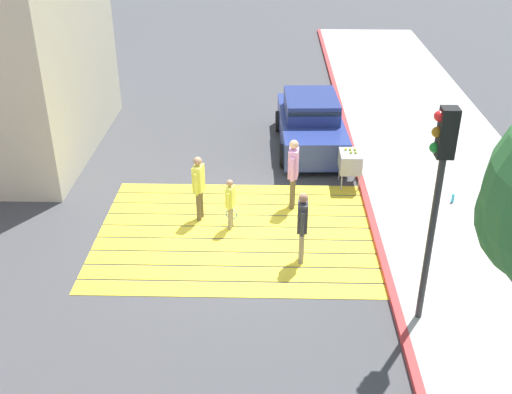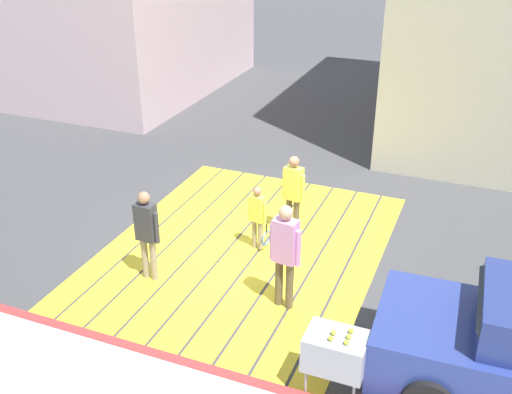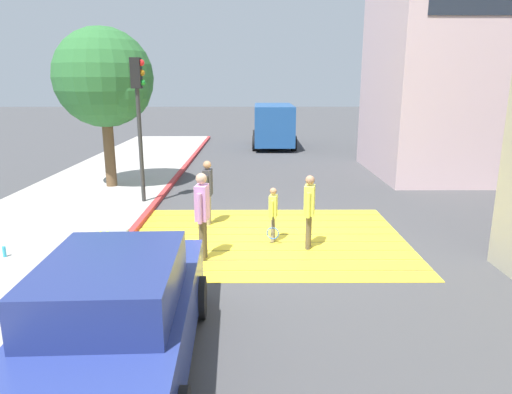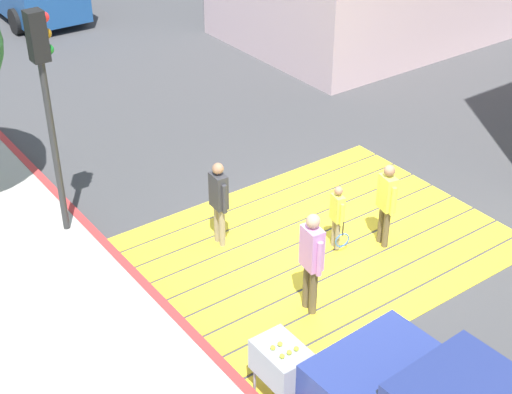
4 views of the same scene
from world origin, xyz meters
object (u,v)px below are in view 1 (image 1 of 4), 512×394
car_parked_near_curb (311,124)px  traffic_light_corner (439,177)px  pedestrian_adult_lead (199,184)px  pedestrian_adult_side (302,223)px  pedestrian_child_with_racket (230,201)px  pedestrian_adult_trailing (293,169)px  tennis_ball_cart (350,161)px  water_bottle (453,198)px

car_parked_near_curb → traffic_light_corner: (-1.58, 8.15, 2.30)m
car_parked_near_curb → pedestrian_adult_lead: (2.89, 4.43, 0.22)m
pedestrian_adult_side → pedestrian_child_with_racket: pedestrian_adult_side is taller
traffic_light_corner → pedestrian_adult_trailing: (2.22, -4.35, -1.98)m
tennis_ball_cart → water_bottle: (-2.48, 1.11, -0.47)m
tennis_ball_cart → pedestrian_adult_trailing: bearing=39.2°
tennis_ball_cart → pedestrian_child_with_racket: bearing=37.3°
pedestrian_adult_lead → car_parked_near_curb: bearing=-123.1°
pedestrian_adult_trailing → pedestrian_adult_side: pedestrian_adult_trailing is taller
car_parked_near_curb → tennis_ball_cart: bearing=109.5°
car_parked_near_curb → pedestrian_child_with_racket: 5.29m
car_parked_near_curb → pedestrian_adult_trailing: (0.64, 3.80, 0.33)m
water_bottle → pedestrian_adult_trailing: size_ratio=0.12×
traffic_light_corner → pedestrian_adult_lead: size_ratio=2.58×
car_parked_near_curb → pedestrian_adult_side: size_ratio=2.62×
car_parked_near_curb → pedestrian_adult_trailing: pedestrian_adult_trailing is taller
tennis_ball_cart → pedestrian_adult_lead: 4.25m
traffic_light_corner → pedestrian_adult_side: 3.53m
traffic_light_corner → pedestrian_adult_lead: traffic_light_corner is taller
pedestrian_adult_lead → pedestrian_adult_side: 2.96m
water_bottle → pedestrian_adult_lead: size_ratio=0.13×
pedestrian_adult_side → pedestrian_child_with_racket: bearing=-40.2°
pedestrian_adult_lead → pedestrian_child_with_racket: 0.90m
car_parked_near_curb → pedestrian_child_with_racket: size_ratio=3.42×
traffic_light_corner → pedestrian_child_with_racket: bearing=-41.7°
traffic_light_corner → pedestrian_adult_trailing: traffic_light_corner is taller
traffic_light_corner → pedestrian_child_with_racket: 5.48m
traffic_light_corner → water_bottle: size_ratio=19.27×
tennis_ball_cart → water_bottle: bearing=155.9°
tennis_ball_cart → pedestrian_adult_trailing: 2.03m
pedestrian_adult_trailing → pedestrian_adult_side: 2.41m
traffic_light_corner → pedestrian_adult_lead: bearing=-39.7°
tennis_ball_cart → pedestrian_child_with_racket: size_ratio=0.80×
pedestrian_adult_trailing → pedestrian_child_with_racket: 1.85m
car_parked_near_curb → traffic_light_corner: bearing=101.0°
pedestrian_adult_lead → pedestrian_adult_side: bearing=143.3°
water_bottle → pedestrian_adult_lead: (6.28, 0.78, 0.73)m
traffic_light_corner → pedestrian_adult_trailing: 5.27m
traffic_light_corner → water_bottle: bearing=-111.9°
water_bottle → pedestrian_adult_trailing: (4.03, 0.15, 0.83)m
car_parked_near_curb → pedestrian_child_with_racket: bearing=66.3°
traffic_light_corner → pedestrian_adult_lead: 6.17m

